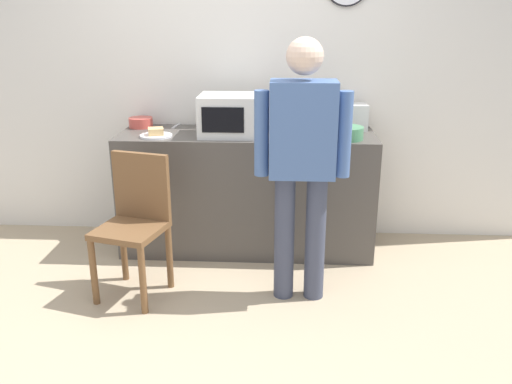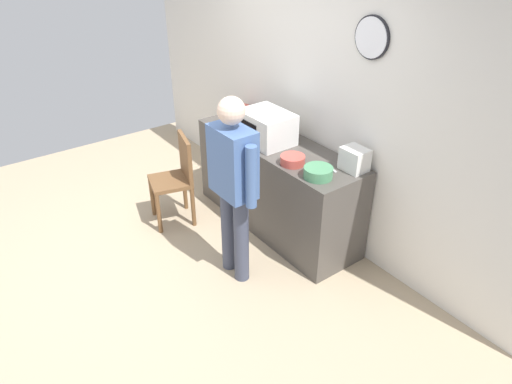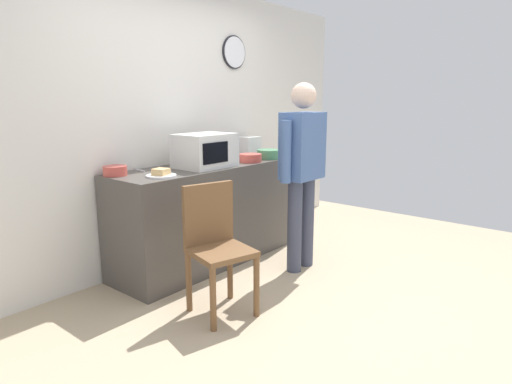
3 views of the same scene
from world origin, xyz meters
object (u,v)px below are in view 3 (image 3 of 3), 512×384
(mixing_bowl, at_px, (115,171))
(person_standing, at_px, (302,163))
(wooden_chair, at_px, (216,242))
(toaster, at_px, (249,146))
(salad_bowl, at_px, (250,158))
(sandwich_plate, at_px, (161,174))
(spoon_utensil, at_px, (251,157))
(fork_utensil, at_px, (140,170))
(cereal_bowl, at_px, (269,154))
(microwave, at_px, (205,151))

(mixing_bowl, distance_m, person_standing, 1.58)
(wooden_chair, bearing_deg, toaster, 32.48)
(salad_bowl, height_order, mixing_bowl, same)
(sandwich_plate, distance_m, spoon_utensil, 1.35)
(person_standing, bearing_deg, fork_utensil, 134.32)
(mixing_bowl, distance_m, wooden_chair, 1.06)
(cereal_bowl, height_order, fork_utensil, cereal_bowl)
(cereal_bowl, bearing_deg, spoon_utensil, 104.81)
(mixing_bowl, bearing_deg, microwave, -17.54)
(cereal_bowl, height_order, wooden_chair, cereal_bowl)
(mixing_bowl, bearing_deg, sandwich_plate, -58.87)
(salad_bowl, distance_m, person_standing, 0.62)
(cereal_bowl, bearing_deg, toaster, 76.19)
(fork_utensil, bearing_deg, toaster, -1.67)
(sandwich_plate, relative_size, fork_utensil, 1.40)
(sandwich_plate, xyz_separation_m, spoon_utensil, (1.34, 0.19, -0.02))
(salad_bowl, xyz_separation_m, toaster, (0.40, 0.35, 0.06))
(toaster, bearing_deg, sandwich_plate, -167.10)
(cereal_bowl, xyz_separation_m, wooden_chair, (-1.41, -0.61, -0.45))
(sandwich_plate, xyz_separation_m, wooden_chair, (-0.02, -0.61, -0.43))
(microwave, distance_m, cereal_bowl, 0.83)
(cereal_bowl, distance_m, person_standing, 0.71)
(sandwich_plate, height_order, fork_utensil, sandwich_plate)
(cereal_bowl, bearing_deg, mixing_bowl, 168.25)
(salad_bowl, xyz_separation_m, wooden_chair, (-1.10, -0.60, -0.45))
(toaster, xyz_separation_m, spoon_utensil, (-0.14, -0.14, -0.10))
(microwave, xyz_separation_m, person_standing, (0.49, -0.72, -0.10))
(person_standing, bearing_deg, spoon_utensil, 71.18)
(microwave, xyz_separation_m, mixing_bowl, (-0.77, 0.24, -0.11))
(microwave, xyz_separation_m, toaster, (0.91, 0.25, -0.05))
(fork_utensil, height_order, person_standing, person_standing)
(spoon_utensil, relative_size, person_standing, 0.10)
(sandwich_plate, relative_size, toaster, 1.08)
(salad_bowl, xyz_separation_m, mixing_bowl, (-1.28, 0.35, -0.00))
(cereal_bowl, height_order, toaster, toaster)
(cereal_bowl, bearing_deg, person_standing, -117.90)
(microwave, distance_m, mixing_bowl, 0.81)
(sandwich_plate, relative_size, cereal_bowl, 0.96)
(sandwich_plate, distance_m, toaster, 1.52)
(fork_utensil, bearing_deg, microwave, -30.41)
(toaster, xyz_separation_m, person_standing, (-0.42, -0.97, -0.05))
(fork_utensil, height_order, wooden_chair, same)
(spoon_utensil, distance_m, wooden_chair, 1.63)
(sandwich_plate, distance_m, salad_bowl, 1.08)
(cereal_bowl, distance_m, fork_utensil, 1.38)
(sandwich_plate, distance_m, mixing_bowl, 0.39)
(fork_utensil, xyz_separation_m, wooden_chair, (-0.09, -0.99, -0.41))
(salad_bowl, height_order, person_standing, person_standing)
(fork_utensil, height_order, spoon_utensil, same)
(microwave, bearing_deg, salad_bowl, -11.30)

